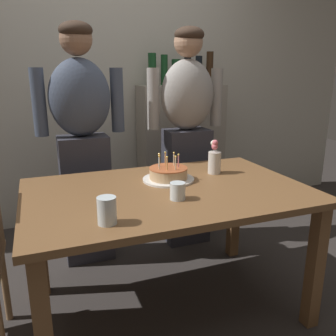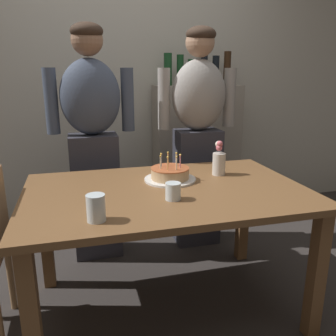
% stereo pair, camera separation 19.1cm
% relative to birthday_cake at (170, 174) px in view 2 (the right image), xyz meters
% --- Properties ---
extents(ground_plane, '(10.00, 10.00, 0.00)m').
position_rel_birthday_cake_xyz_m(ground_plane, '(-0.06, -0.14, -0.78)').
color(ground_plane, '#332D2B').
extents(back_wall, '(5.20, 0.10, 2.60)m').
position_rel_birthday_cake_xyz_m(back_wall, '(-0.06, 1.41, 0.52)').
color(back_wall, beige).
rests_on(back_wall, ground_plane).
extents(dining_table, '(1.50, 0.96, 0.74)m').
position_rel_birthday_cake_xyz_m(dining_table, '(-0.06, -0.14, -0.13)').
color(dining_table, brown).
rests_on(dining_table, ground_plane).
extents(birthday_cake, '(0.30, 0.30, 0.16)m').
position_rel_birthday_cake_xyz_m(birthday_cake, '(0.00, 0.00, 0.00)').
color(birthday_cake, white).
rests_on(birthday_cake, dining_table).
extents(water_glass_near, '(0.08, 0.08, 0.09)m').
position_rel_birthday_cake_xyz_m(water_glass_near, '(-0.07, -0.31, 0.01)').
color(water_glass_near, silver).
rests_on(water_glass_near, dining_table).
extents(water_glass_far, '(0.08, 0.08, 0.12)m').
position_rel_birthday_cake_xyz_m(water_glass_far, '(-0.45, -0.47, 0.02)').
color(water_glass_far, silver).
rests_on(water_glass_far, dining_table).
extents(flower_vase, '(0.08, 0.08, 0.21)m').
position_rel_birthday_cake_xyz_m(flower_vase, '(0.32, 0.04, 0.05)').
color(flower_vase, silver).
rests_on(flower_vase, dining_table).
extents(person_man_bearded, '(0.61, 0.27, 1.66)m').
position_rel_birthday_cake_xyz_m(person_man_bearded, '(-0.40, 0.62, 0.10)').
color(person_man_bearded, '#33333D').
rests_on(person_man_bearded, ground_plane).
extents(person_woman_cardigan, '(0.61, 0.27, 1.66)m').
position_rel_birthday_cake_xyz_m(person_woman_cardigan, '(0.39, 0.62, 0.10)').
color(person_woman_cardigan, '#33333D').
rests_on(person_woman_cardigan, ground_plane).
extents(shelf_cabinet, '(0.79, 0.30, 1.52)m').
position_rel_birthday_cake_xyz_m(shelf_cabinet, '(0.58, 1.19, -0.14)').
color(shelf_cabinet, '#9E9384').
rests_on(shelf_cabinet, ground_plane).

